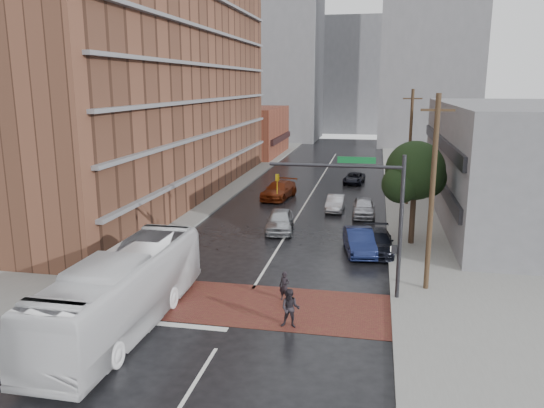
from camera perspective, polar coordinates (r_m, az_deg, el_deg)
The scene contains 24 objects.
ground at distance 25.70m, azimuth -3.37°, elevation -11.15°, with size 160.00×160.00×0.00m, color black.
crosswalk at distance 26.14m, azimuth -3.09°, elevation -10.70°, with size 14.00×5.00×0.02m, color brown.
sidewalk_west at distance 51.86m, azimuth -8.78°, elevation 1.16°, with size 9.00×90.00×0.15m, color gray.
sidewalk_east at distance 49.12m, azimuth 17.35°, elevation 0.07°, with size 9.00×90.00×0.15m, color gray.
apartment_block at distance 50.93m, azimuth -12.49°, elevation 16.57°, with size 10.00×44.00×28.00m, color brown.
storefront_west at distance 79.09m, azimuth -2.03°, elevation 7.81°, with size 8.00×16.00×7.00m, color brown.
building_east at distance 44.37m, azimuth 24.83°, elevation 3.96°, with size 11.00×26.00×9.00m, color gray.
distant_tower_west at distance 102.82m, azimuth -0.05°, elevation 15.95°, with size 18.00×16.00×32.00m, color gray.
distant_tower_east at distance 95.34m, azimuth 16.70°, elevation 16.88°, with size 16.00×14.00×36.00m, color gray.
distant_tower_center at distance 117.86m, azimuth 8.50°, elevation 13.47°, with size 12.00×10.00×24.00m, color gray.
street_tree at distance 35.29m, azimuth 15.15°, elevation 3.09°, with size 4.20×4.10×6.90m.
signal_mast at distance 25.84m, azimuth 10.57°, elevation -0.14°, with size 6.50×0.30×7.20m.
utility_pole_near at distance 27.37m, azimuth 16.84°, elevation 1.11°, with size 1.60×0.26×10.00m.
utility_pole_far at distance 47.08m, azimuth 14.60°, elevation 5.97°, with size 1.60×0.26×10.00m.
transit_bus at distance 24.04m, azimuth -15.76°, elevation -9.03°, with size 2.83×12.11×3.37m, color white.
pedestrian_a at distance 26.27m, azimuth 1.34°, elevation -8.84°, with size 0.54×0.35×1.47m, color black.
pedestrian_b at distance 23.50m, azimuth 1.98°, elevation -11.17°, with size 0.86×0.67×1.76m, color #262127.
car_travel_a at distance 38.18m, azimuth 0.84°, elevation -1.78°, with size 1.88×4.68×1.59m, color #B3B6BB.
car_travel_b at distance 44.70m, azimuth 6.85°, elevation 0.11°, with size 1.38×3.97×1.31m, color #B7B8BF.
car_travel_c at distance 49.10m, azimuth 0.75°, elevation 1.51°, with size 2.21×5.45×1.58m, color maroon.
suv_travel at distance 57.24m, azimuth 8.82°, elevation 2.78°, with size 1.93×4.19×1.16m, color black.
car_parked_near at distance 33.73m, azimuth 9.38°, elevation -3.99°, with size 1.64×4.70×1.55m, color #141D46.
car_parked_mid at distance 34.12m, azimuth 11.25°, elevation -4.01°, with size 1.94×4.78×1.39m, color black.
car_parked_far at distance 43.09m, azimuth 9.83°, elevation -0.33°, with size 1.79×4.44×1.51m, color #AFB0B7.
Camera 1 is at (6.00, -22.70, 10.45)m, focal length 35.00 mm.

